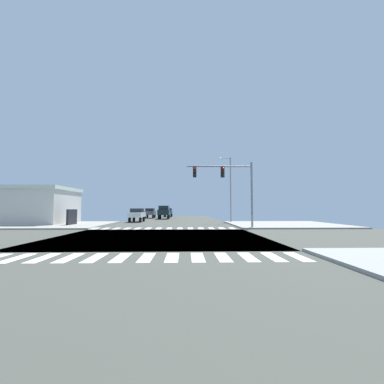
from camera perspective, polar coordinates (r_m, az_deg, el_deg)
The scene contains 12 objects.
ground at distance 17.86m, azimuth -7.23°, elevation -9.81°, with size 90.00×90.00×0.05m.
sidewalk_corner_ne at distance 31.78m, azimuth 19.38°, elevation -6.70°, with size 12.00×12.00×0.14m.
sidewalk_corner_nw at distance 33.19m, azimuth -28.07°, elevation -6.34°, with size 12.00×12.00×0.14m.
crosswalk_near at distance 10.73m, azimuth -12.62°, elevation -13.82°, with size 13.50×2.00×0.01m.
crosswalk_far at distance 25.12m, azimuth -6.12°, elevation -7.92°, with size 13.50×2.00×0.01m.
traffic_signal_mast at distance 24.93m, azimuth 7.51°, elevation 2.74°, with size 6.28×0.55×6.30m.
street_lamp at distance 34.95m, azimuth 8.08°, elevation 1.79°, with size 1.78×0.32×8.71m.
bank_building at distance 36.75m, azimuth -32.56°, elevation -2.56°, with size 11.90×7.58×4.39m.
sedan_crossing_2 at distance 37.34m, azimuth -11.95°, elevation -4.71°, with size 1.80×4.30×1.88m.
sedan_leading_4 at distance 50.83m, azimuth -9.15°, elevation -4.41°, with size 1.80×4.30×1.88m.
suv_trailing_1 at distance 46.50m, azimuth -6.13°, elevation -4.18°, with size 1.96×4.60×2.34m.
sedan_middle_5 at distance 57.71m, azimuth -5.23°, elevation -4.33°, with size 1.80×4.30×1.88m.
Camera 1 is at (1.76, -17.66, 1.94)m, focal length 24.34 mm.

